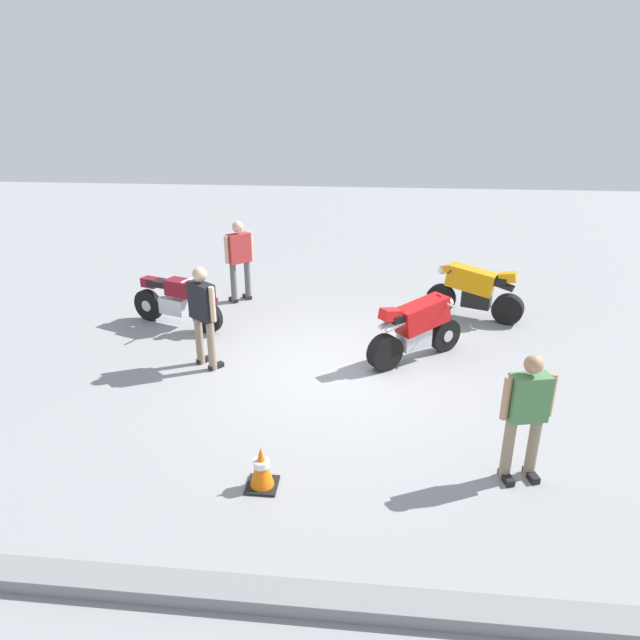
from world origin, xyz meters
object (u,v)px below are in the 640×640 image
person_in_red_shirt (239,256)px  person_in_black_shirt (203,311)px  motorcycle_maroon_cruiser (176,301)px  motorcycle_orange_sportbike (474,290)px  motorcycle_red_sportbike (418,327)px  traffic_cone (261,468)px  person_in_green_shirt (526,411)px

person_in_red_shirt → person_in_black_shirt: person_in_red_shirt is taller
motorcycle_maroon_cruiser → person_in_black_shirt: bearing=-36.4°
motorcycle_orange_sportbike → person_in_black_shirt: size_ratio=1.09×
motorcycle_red_sportbike → traffic_cone: size_ratio=3.11×
motorcycle_maroon_cruiser → traffic_cone: size_ratio=3.77×
person_in_red_shirt → motorcycle_maroon_cruiser: bearing=106.4°
motorcycle_maroon_cruiser → person_in_red_shirt: bearing=80.0°
motorcycle_orange_sportbike → person_in_red_shirt: person_in_red_shirt is taller
person_in_black_shirt → traffic_cone: person_in_black_shirt is taller
motorcycle_red_sportbike → motorcycle_maroon_cruiser: bearing=128.9°
person_in_green_shirt → traffic_cone: (2.97, 0.49, -0.63)m
traffic_cone → person_in_black_shirt: bearing=-62.7°
person_in_black_shirt → motorcycle_orange_sportbike: bearing=-22.1°
person_in_red_shirt → person_in_green_shirt: size_ratio=1.12×
person_in_green_shirt → person_in_black_shirt: bearing=-132.8°
motorcycle_orange_sportbike → person_in_green_shirt: size_ratio=1.18×
motorcycle_red_sportbike → person_in_black_shirt: (3.49, 0.63, 0.40)m
motorcycle_maroon_cruiser → traffic_cone: bearing=-40.0°
person_in_black_shirt → traffic_cone: size_ratio=3.25×
motorcycle_orange_sportbike → motorcycle_maroon_cruiser: bearing=32.7°
motorcycle_orange_sportbike → person_in_green_shirt: 5.18m
motorcycle_red_sportbike → motorcycle_maroon_cruiser: motorcycle_red_sportbike is taller
motorcycle_orange_sportbike → traffic_cone: (3.22, 5.65, -0.33)m
motorcycle_red_sportbike → person_in_green_shirt: bearing=-110.3°
motorcycle_orange_sportbike → traffic_cone: bearing=82.8°
person_in_green_shirt → traffic_cone: person_in_green_shirt is taller
person_in_red_shirt → motorcycle_orange_sportbike: bearing=-138.9°
motorcycle_maroon_cruiser → person_in_black_shirt: (-1.08, 1.66, 0.47)m
motorcycle_red_sportbike → motorcycle_maroon_cruiser: size_ratio=0.82×
motorcycle_orange_sportbike → motorcycle_red_sportbike: bearing=81.4°
motorcycle_maroon_cruiser → person_in_red_shirt: (-0.91, -1.55, 0.51)m
motorcycle_maroon_cruiser → person_in_red_shirt: size_ratio=1.13×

